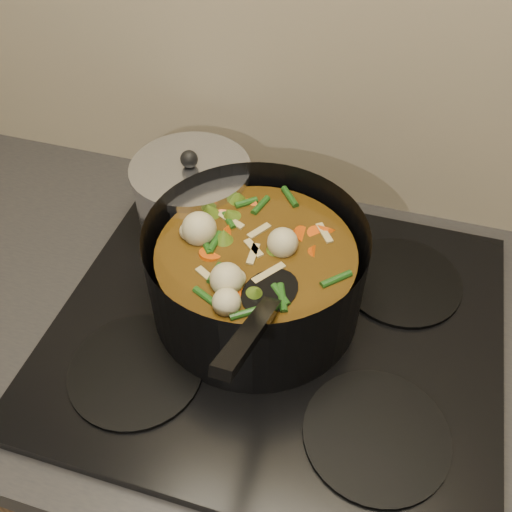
# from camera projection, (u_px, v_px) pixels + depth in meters

# --- Properties ---
(counter) EXTENTS (2.64, 0.64, 0.91)m
(counter) POSITION_uv_depth(u_px,v_px,m) (271.00, 465.00, 1.16)
(counter) COLOR brown
(counter) RESTS_ON ground
(stovetop) EXTENTS (0.62, 0.54, 0.03)m
(stovetop) POSITION_uv_depth(u_px,v_px,m) (277.00, 327.00, 0.82)
(stovetop) COLOR black
(stovetop) RESTS_ON counter
(stockpot) EXTENTS (0.35, 0.43, 0.22)m
(stockpot) POSITION_uv_depth(u_px,v_px,m) (256.00, 274.00, 0.79)
(stockpot) COLOR black
(stockpot) RESTS_ON stovetop
(saucepan) EXTENTS (0.19, 0.19, 0.15)m
(saucepan) POSITION_uv_depth(u_px,v_px,m) (193.00, 198.00, 0.91)
(saucepan) COLOR silver
(saucepan) RESTS_ON stovetop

